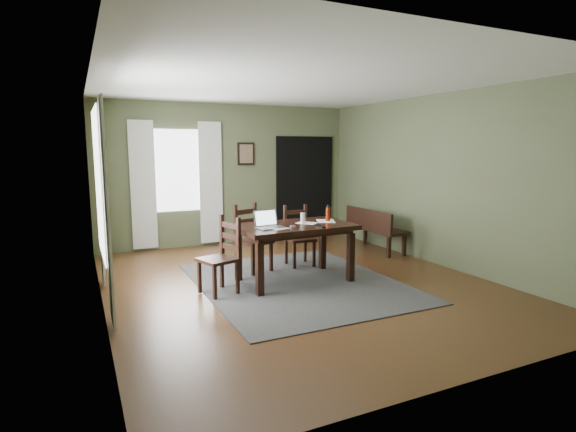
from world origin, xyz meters
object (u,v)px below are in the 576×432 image
dining_table (294,232)px  water_bottle (328,214)px  chair_back_left (252,239)px  chair_back_right (299,236)px  laptop (268,223)px  chair_end (222,257)px  bench (374,226)px

dining_table → water_bottle: (0.57, 0.06, 0.21)m
chair_back_left → chair_back_right: 0.80m
dining_table → chair_back_right: (0.46, 0.78, -0.25)m
chair_back_left → laptop: (-0.08, -0.84, 0.37)m
laptop → chair_back_left: bearing=76.8°
chair_back_right → laptop: 1.29m
chair_end → laptop: size_ratio=2.57×
dining_table → chair_end: size_ratio=1.67×
chair_back_left → chair_back_right: (0.80, 0.01, -0.03)m
dining_table → chair_end: 1.10m
bench → water_bottle: size_ratio=5.82×
dining_table → bench: bearing=25.4°
dining_table → water_bottle: water_bottle is taller
bench → water_bottle: bearing=123.8°
chair_back_right → water_bottle: 0.85m
dining_table → chair_end: bearing=-178.7°
chair_end → chair_back_right: bearing=101.1°
chair_back_right → bench: (1.70, 0.35, -0.01)m
chair_back_right → water_bottle: (0.11, -0.72, 0.45)m
chair_end → bench: 3.44m
laptop → bench: bearing=17.0°
bench → chair_end: bearing=110.2°
chair_back_left → dining_table: bearing=-85.0°
chair_end → water_bottle: (1.64, 0.12, 0.43)m
chair_end → bench: (3.23, 1.19, -0.03)m
dining_table → bench: (2.16, 1.12, -0.25)m
chair_back_right → water_bottle: water_bottle is taller
laptop → water_bottle: 1.00m
chair_back_left → bench: bearing=-11.1°
dining_table → laptop: laptop is taller
chair_end → laptop: laptop is taller
bench → dining_table: bearing=117.5°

